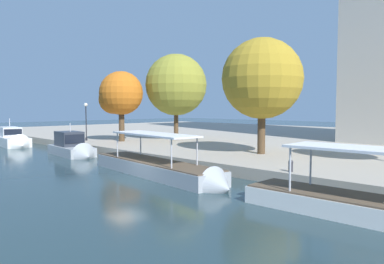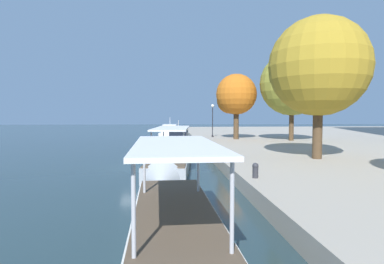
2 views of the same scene
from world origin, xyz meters
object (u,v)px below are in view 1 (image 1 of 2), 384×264
at_px(motor_yacht_1, 73,150).
at_px(tree_2, 174,83).
at_px(tree_1, 262,78).
at_px(motor_yacht_0, 12,141).
at_px(lamp_post, 86,116).
at_px(mooring_bollard_0, 291,165).
at_px(tour_boat_2, 161,171).
at_px(tree_3, 120,95).

bearing_deg(motor_yacht_1, tree_2, 94.63).
bearing_deg(tree_1, motor_yacht_0, -160.86).
bearing_deg(motor_yacht_1, lamp_post, 147.81).
height_order(motor_yacht_1, tree_1, tree_1).
height_order(tree_1, tree_2, tree_2).
bearing_deg(mooring_bollard_0, tree_2, 155.15).
relative_size(motor_yacht_1, mooring_bollard_0, 10.14).
height_order(motor_yacht_1, lamp_post, lamp_post).
relative_size(motor_yacht_0, tree_1, 1.00).
relative_size(motor_yacht_0, mooring_bollard_0, 13.15).
bearing_deg(tree_2, motor_yacht_1, -90.70).
bearing_deg(tour_boat_2, tree_1, 90.59).
distance_m(motor_yacht_0, motor_yacht_1, 15.01).
bearing_deg(motor_yacht_1, tree_3, 116.37).
xyz_separation_m(lamp_post, tree_1, (22.80, 4.75, 3.66)).
bearing_deg(mooring_bollard_0, motor_yacht_0, -173.96).
xyz_separation_m(motor_yacht_1, mooring_bollard_0, (23.06, 3.12, 0.63)).
bearing_deg(tree_3, lamp_post, -146.19).
distance_m(motor_yacht_1, mooring_bollard_0, 23.28).
bearing_deg(tree_1, tree_2, 166.47).
xyz_separation_m(motor_yacht_0, tree_1, (31.10, 10.79, 6.88)).
xyz_separation_m(motor_yacht_1, tree_1, (16.12, 9.88, 6.93)).
distance_m(tree_1, tree_2, 16.41).
relative_size(tour_boat_2, tree_1, 1.43).
height_order(tree_1, tree_3, tree_1).
xyz_separation_m(tour_boat_2, tree_2, (-14.99, 14.74, 7.63)).
xyz_separation_m(motor_yacht_1, tree_2, (0.17, 13.72, 7.40)).
bearing_deg(motor_yacht_1, motor_yacht_0, -171.18).
bearing_deg(tree_1, motor_yacht_1, -148.49).
xyz_separation_m(lamp_post, tree_2, (6.85, 8.59, 4.12)).
distance_m(lamp_post, tree_3, 5.20).
relative_size(tour_boat_2, mooring_bollard_0, 18.90).
relative_size(mooring_bollard_0, tree_3, 0.09).
height_order(motor_yacht_1, tree_2, tree_2).
bearing_deg(tree_1, mooring_bollard_0, -44.24).
height_order(lamp_post, tree_3, tree_3).
height_order(lamp_post, tree_1, tree_1).
xyz_separation_m(mooring_bollard_0, tree_2, (-22.89, 10.60, 6.77)).
relative_size(motor_yacht_1, tree_2, 0.72).
height_order(tour_boat_2, tree_3, tree_3).
bearing_deg(mooring_bollard_0, motor_yacht_1, -172.31).
xyz_separation_m(motor_yacht_0, mooring_bollard_0, (38.05, 4.03, 0.58)).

